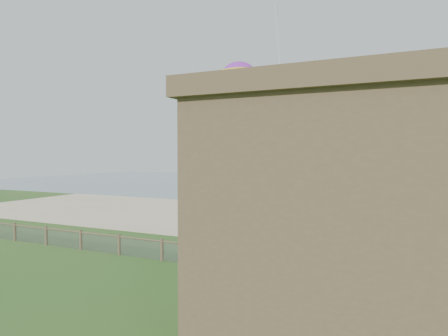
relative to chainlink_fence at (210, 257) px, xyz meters
The scene contains 6 objects.
ground 6.03m from the chainlink_fence, 90.00° to the right, with size 160.00×160.00×0.00m, color #26531C.
sand_beach 16.01m from the chainlink_fence, 90.00° to the left, with size 72.00×20.00×0.02m, color #C4AD8D.
ocean 60.00m from the chainlink_fence, 90.00° to the left, with size 160.00×68.00×0.02m, color slate.
chainlink_fence is the anchor object (origin of this frame).
picnic_table 8.86m from the chainlink_fence, 25.27° to the right, with size 1.97×1.49×0.83m, color brown, non-canonical shape.
octopus_kite 13.30m from the chainlink_fence, 104.02° to the left, with size 3.10×2.19×6.38m, color #E42464, non-canonical shape.
Camera 1 is at (9.49, -12.41, 5.94)m, focal length 32.00 mm.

